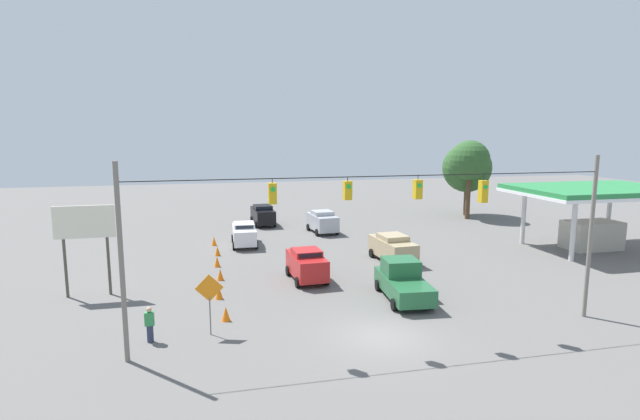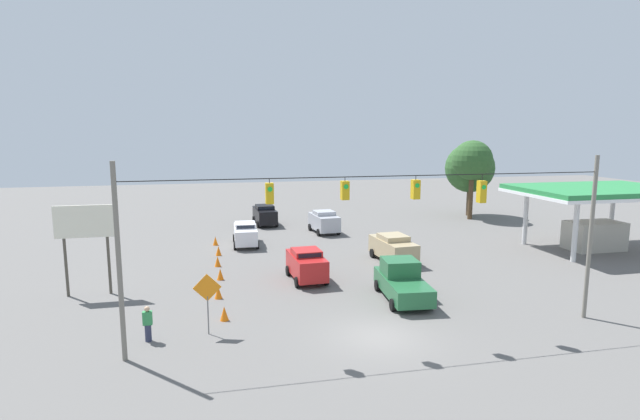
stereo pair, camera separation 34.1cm
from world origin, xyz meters
name	(u,v)px [view 2 (the right image)]	position (x,y,z in m)	size (l,w,h in m)	color
ground_plane	(378,337)	(0.00, 0.00, 0.00)	(140.00, 140.00, 0.00)	#605E5B
overhead_signal_span	(382,226)	(-0.08, -0.02, 5.09)	(21.73, 0.38, 8.05)	slate
sedan_tan_oncoming_far	(393,248)	(-5.35, -12.25, 1.01)	(2.36, 4.67, 1.94)	tan
pickup_truck_green_crossing_near	(402,281)	(-2.98, -4.66, 0.98)	(2.58, 5.24, 2.12)	#236038
sedan_silver_oncoming_deep	(324,221)	(-2.87, -23.23, 1.05)	(2.38, 4.11, 2.01)	#A8AAB2
sedan_white_withflow_far	(245,233)	(4.49, -19.70, 0.97)	(2.07, 4.50, 1.86)	silver
sedan_red_withflow_mid	(306,264)	(1.49, -9.19, 1.02)	(2.18, 4.04, 1.96)	red
sedan_black_withflow_deep	(265,214)	(1.95, -28.33, 1.02)	(2.20, 4.63, 1.95)	black
traffic_cone_nearest	(224,313)	(6.70, -3.51, 0.36)	(0.43, 0.43, 0.72)	orange
traffic_cone_second	(218,292)	(6.92, -6.86, 0.36)	(0.43, 0.43, 0.72)	orange
traffic_cone_third	(220,274)	(6.72, -10.43, 0.36)	(0.43, 0.43, 0.72)	orange
traffic_cone_fourth	(218,261)	(6.83, -13.60, 0.36)	(0.43, 0.43, 0.72)	orange
traffic_cone_fifth	(218,251)	(6.70, -16.73, 0.36)	(0.43, 0.43, 0.72)	orange
traffic_cone_farthest	(215,241)	(6.88, -20.21, 0.36)	(0.43, 0.43, 0.72)	orange
gas_station	(597,204)	(-21.97, -12.27, 3.59)	(11.92, 8.21, 4.91)	#288442
roadside_billboard	(85,230)	(14.01, -9.07, 3.72)	(3.20, 0.16, 5.13)	#4C473D
work_zone_sign	(207,292)	(7.45, -1.97, 1.99)	(1.27, 0.06, 2.84)	slate
pedestrian	(148,324)	(10.05, -1.76, 0.80)	(0.40, 0.28, 1.60)	#2D334C
tree_horizon_left	(470,168)	(-20.43, -29.02, 5.19)	(5.27, 5.27, 7.84)	brown
tree_horizon_right	(472,161)	(-19.43, -26.78, 6.11)	(4.13, 4.13, 8.24)	#4C3823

